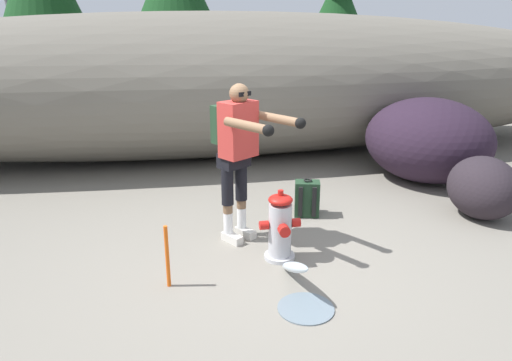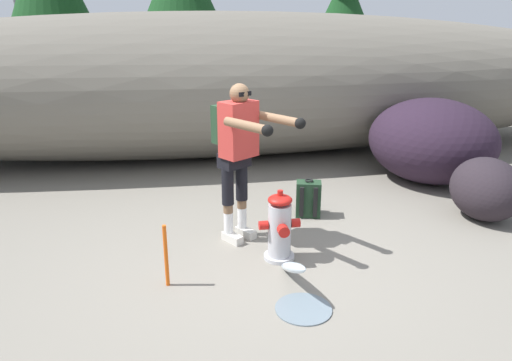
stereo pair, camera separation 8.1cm
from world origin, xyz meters
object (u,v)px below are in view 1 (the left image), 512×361
survey_stake (167,257)px  boulder_mid (483,188)px  utility_worker (238,144)px  boulder_large (428,140)px  spare_backpack (307,199)px  fire_hydrant (280,228)px

survey_stake → boulder_mid: bearing=12.9°
boulder_mid → utility_worker: bearing=-179.2°
boulder_large → boulder_mid: bearing=-92.8°
utility_worker → survey_stake: (-0.79, -0.83, -0.79)m
spare_backpack → boulder_mid: bearing=-87.7°
fire_hydrant → spare_backpack: 1.20m
spare_backpack → survey_stake: survey_stake is taller
fire_hydrant → spare_backpack: bearing=59.7°
spare_backpack → survey_stake: 2.19m
survey_stake → boulder_large: bearing=30.8°
utility_worker → boulder_large: size_ratio=0.92×
fire_hydrant → utility_worker: bearing=123.2°
spare_backpack → utility_worker: bearing=134.4°
boulder_mid → survey_stake: (-3.79, -0.87, -0.08)m
boulder_mid → spare_backpack: bearing=166.9°
survey_stake → fire_hydrant: bearing=15.8°
boulder_mid → fire_hydrant: bearing=-168.3°
fire_hydrant → boulder_large: size_ratio=0.40×
utility_worker → spare_backpack: bearing=85.7°
spare_backpack → boulder_mid: 2.13m
boulder_mid → survey_stake: 3.89m
spare_backpack → survey_stake: size_ratio=0.78×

